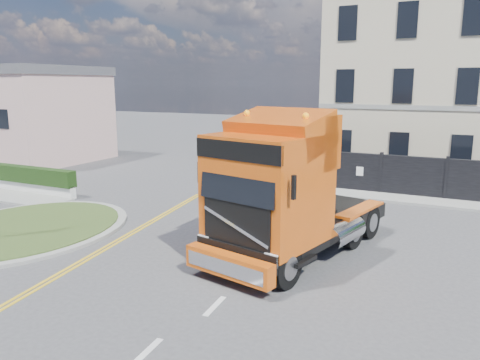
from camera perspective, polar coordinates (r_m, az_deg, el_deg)
The scene contains 8 objects.
ground at distance 17.35m, azimuth -1.70°, elevation -6.58°, with size 120.00×120.00×0.00m, color #424244.
traffic_island at distance 19.41m, azimuth -24.84°, elevation -5.44°, with size 6.80×6.80×0.17m.
hedge_wall at distance 26.58m, azimuth -25.80°, elevation 0.33°, with size 8.00×0.55×1.35m.
seaside_bldg_pink at distance 36.41m, azimuth -23.85°, elevation 6.86°, with size 8.00×8.00×6.00m, color #CFA6A1.
hoarding_fence at distance 24.04m, azimuth 22.75°, elevation 0.14°, with size 18.80×0.25×2.00m.
georgian_building at distance 31.15m, azimuth 23.26°, elevation 11.38°, with size 12.30×10.30×12.80m.
pavement_far at distance 23.39m, azimuth 21.10°, elevation -2.40°, with size 20.00×1.60×0.12m, color gray.
truck at distance 14.34m, azimuth 5.12°, elevation -2.08°, with size 4.44×8.02×4.54m.
Camera 1 is at (7.61, -14.61, 5.43)m, focal length 35.00 mm.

